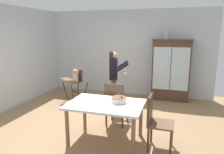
# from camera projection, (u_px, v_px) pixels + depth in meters

# --- Properties ---
(ground_plane) EXTENTS (6.24, 6.24, 0.00)m
(ground_plane) POSITION_uv_depth(u_px,v_px,m) (98.00, 125.00, 4.68)
(ground_plane) COLOR #93704C
(wall_back) EXTENTS (5.32, 0.06, 2.70)m
(wall_back) POSITION_uv_depth(u_px,v_px,m) (127.00, 53.00, 6.85)
(wall_back) COLOR silver
(wall_back) RESTS_ON ground_plane
(china_cabinet) EXTENTS (1.14, 0.48, 1.81)m
(china_cabinet) POSITION_uv_depth(u_px,v_px,m) (171.00, 70.00, 6.27)
(china_cabinet) COLOR #4C3323
(china_cabinet) RESTS_ON ground_plane
(ceramic_vase) EXTENTS (0.13, 0.13, 0.27)m
(ceramic_vase) POSITION_uv_depth(u_px,v_px,m) (166.00, 35.00, 6.11)
(ceramic_vase) COLOR #B2B7B2
(ceramic_vase) RESTS_ON china_cabinet
(high_chair_with_toddler) EXTENTS (0.80, 0.84, 0.95)m
(high_chair_with_toddler) POSITION_uv_depth(u_px,v_px,m) (75.00, 79.00, 6.27)
(high_chair_with_toddler) COLOR #4C3323
(high_chair_with_toddler) RESTS_ON ground_plane
(adult_person) EXTENTS (0.60, 0.58, 1.53)m
(adult_person) POSITION_uv_depth(u_px,v_px,m) (114.00, 73.00, 5.47)
(adult_person) COLOR #47474C
(adult_person) RESTS_ON ground_plane
(dining_table) EXTENTS (1.39, 0.96, 0.74)m
(dining_table) POSITION_uv_depth(u_px,v_px,m) (106.00, 108.00, 3.89)
(dining_table) COLOR silver
(dining_table) RESTS_ON ground_plane
(birthday_cake) EXTENTS (0.28, 0.28, 0.19)m
(birthday_cake) POSITION_uv_depth(u_px,v_px,m) (119.00, 100.00, 3.89)
(birthday_cake) COLOR beige
(birthday_cake) RESTS_ON dining_table
(dining_chair_far_side) EXTENTS (0.45, 0.45, 0.96)m
(dining_chair_far_side) POSITION_uv_depth(u_px,v_px,m) (116.00, 101.00, 4.55)
(dining_chair_far_side) COLOR #4C3323
(dining_chair_far_side) RESTS_ON ground_plane
(dining_chair_right_end) EXTENTS (0.45, 0.45, 0.96)m
(dining_chair_right_end) POSITION_uv_depth(u_px,v_px,m) (155.00, 118.00, 3.65)
(dining_chair_right_end) COLOR #4C3323
(dining_chair_right_end) RESTS_ON ground_plane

